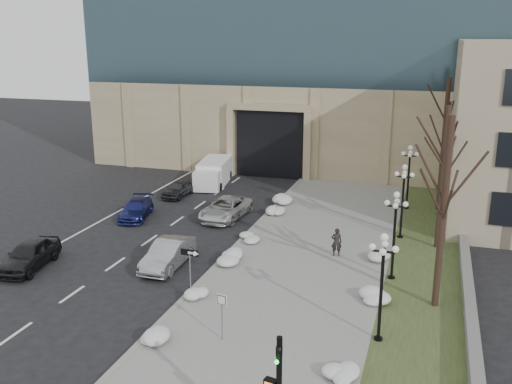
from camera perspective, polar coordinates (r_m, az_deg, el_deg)
sidewalk at (r=32.74m, az=5.14°, el=-6.58°), size 9.00×40.00×0.12m
curb at (r=33.90m, az=-2.34°, el=-5.73°), size 0.30×40.00×0.14m
grass_strip at (r=32.11m, az=16.63°, el=-7.67°), size 4.00×40.00×0.10m
stone_wall at (r=33.93m, az=20.15°, el=-6.18°), size 0.50×30.00×0.70m
car_a at (r=33.50m, az=-21.71°, el=-5.85°), size 2.48×4.71×1.53m
car_b at (r=31.68m, az=-8.78°, el=-6.16°), size 1.66×4.51×1.48m
car_c at (r=40.46m, az=-11.90°, el=-1.69°), size 2.69×4.53×1.23m
car_d at (r=39.54m, az=-3.04°, el=-1.63°), size 2.71×5.26×1.42m
car_e at (r=45.24m, az=-7.77°, el=0.35°), size 1.58×3.78×1.28m
pedestrian at (r=32.80m, az=8.06°, el=-4.97°), size 0.67×0.50×1.65m
box_truck at (r=48.63m, az=-4.27°, el=1.90°), size 3.13×6.52×1.99m
one_way_sign at (r=27.12m, az=-6.36°, el=-6.68°), size 0.96×0.27×2.58m
keep_sign at (r=23.74m, az=-3.45°, el=-11.45°), size 0.46×0.12×2.14m
snow_clump_b at (r=24.45m, az=-10.85°, el=-14.25°), size 1.10×1.60×0.36m
snow_clump_c at (r=28.13m, az=-5.66°, el=-9.89°), size 1.10×1.60×0.36m
snow_clump_d at (r=31.90m, az=-3.07°, el=-6.68°), size 1.10×1.60×0.36m
snow_clump_e at (r=35.09m, az=-0.53°, el=-4.56°), size 1.10×1.60×0.36m
snow_clump_f at (r=39.94m, az=1.74°, el=-2.06°), size 1.10×1.60×0.36m
snow_clump_g at (r=43.31m, az=2.53°, el=-0.67°), size 1.10×1.60×0.36m
snow_clump_h at (r=22.31m, az=8.89°, el=-17.30°), size 1.10×1.60×0.36m
snow_clump_i at (r=27.89m, az=11.57°, el=-10.37°), size 1.10×1.60×0.36m
snow_clump_j at (r=33.16m, az=12.28°, el=-6.15°), size 1.10×1.60×0.36m
snow_clump_k at (r=42.82m, az=2.79°, el=-0.86°), size 1.10×1.60×0.36m
lamppost_a at (r=23.62m, az=12.52°, el=-7.93°), size 1.18×1.18×4.76m
lamppost_b at (r=29.70m, az=13.72°, el=-3.11°), size 1.18×1.18×4.76m
lamppost_c at (r=35.93m, az=14.51°, el=0.05°), size 1.18×1.18×4.76m
lamppost_d at (r=42.24m, az=15.06°, el=2.28°), size 1.18×1.18×4.76m
tree_near at (r=26.50m, az=18.43°, el=0.50°), size 3.20×3.20×9.00m
tree_mid at (r=34.37m, az=18.34°, el=3.25°), size 3.20×3.20×8.50m
tree_far at (r=42.15m, az=18.39°, el=6.26°), size 3.20×3.20×9.50m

